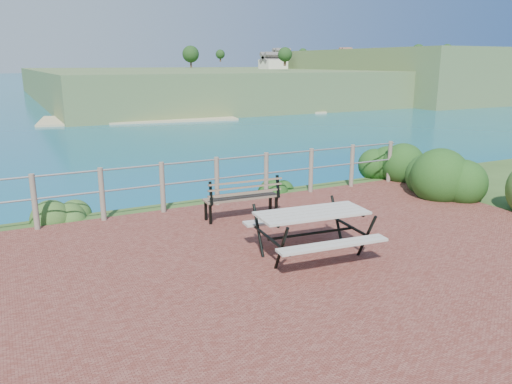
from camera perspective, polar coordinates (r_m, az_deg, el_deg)
ground at (r=7.58m, az=5.56°, el=-7.80°), size 10.00×7.00×0.12m
ocean at (r=205.93m, az=-26.78°, el=12.27°), size 1200.00×1200.00×0.00m
safety_railing at (r=10.25m, az=-4.50°, el=1.54°), size 9.40×0.10×1.00m
distant_bay at (r=273.46m, az=13.48°, el=13.27°), size 290.00×232.36×24.00m
picnic_table at (r=7.56m, az=6.37°, el=-4.23°), size 1.72×1.44×0.70m
park_bench at (r=9.35m, az=-1.69°, el=0.06°), size 1.46×0.45×0.81m
shrub_right_front at (r=11.97m, az=21.04°, el=-0.32°), size 1.43×1.43×2.03m
shrub_right_edge at (r=13.36m, az=15.29°, el=1.62°), size 1.19×1.19×1.69m
shrub_lip_west at (r=10.30m, az=-20.98°, el=-2.64°), size 0.82×0.82×0.58m
shrub_lip_east at (r=11.71m, az=2.64°, el=0.33°), size 0.71×0.71×0.43m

